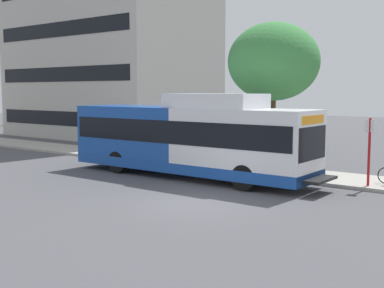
% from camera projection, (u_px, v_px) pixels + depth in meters
% --- Properties ---
extents(ground_plane, '(120.00, 120.00, 0.00)m').
position_uv_depth(ground_plane, '(47.00, 178.00, 21.48)').
color(ground_plane, '#4C4C51').
extents(sidewalk_curb, '(3.00, 56.00, 0.14)m').
position_uv_depth(sidewalk_curb, '(183.00, 162.00, 25.79)').
color(sidewalk_curb, '#A8A399').
rests_on(sidewalk_curb, ground).
extents(transit_bus, '(2.58, 12.25, 3.65)m').
position_uv_depth(transit_bus, '(189.00, 138.00, 21.56)').
color(transit_bus, white).
rests_on(transit_bus, ground).
extents(bus_stop_sign_pole, '(0.10, 0.36, 2.60)m').
position_uv_depth(bus_stop_sign_pole, '(369.00, 147.00, 18.82)').
color(bus_stop_sign_pole, red).
rests_on(bus_stop_sign_pole, sidewalk_curb).
extents(street_tree_near_stop, '(4.30, 4.30, 6.82)m').
position_uv_depth(street_tree_near_stop, '(274.00, 62.00, 23.20)').
color(street_tree_near_stop, '#4C3823').
rests_on(street_tree_near_stop, sidewalk_curb).
extents(lattice_comm_tower, '(1.10, 1.10, 25.78)m').
position_uv_depth(lattice_comm_tower, '(30.00, 49.00, 55.47)').
color(lattice_comm_tower, '#B7B7BC').
rests_on(lattice_comm_tower, ground).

